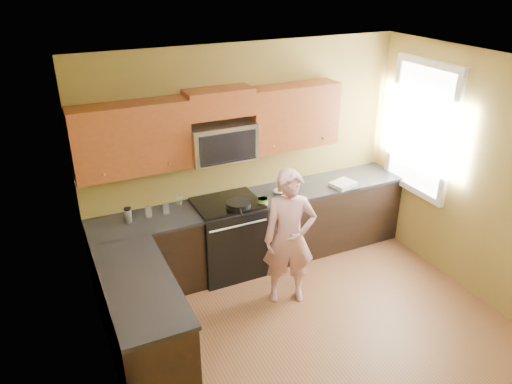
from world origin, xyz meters
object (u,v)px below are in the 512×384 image
butter_tub (263,204)px  microwave (222,159)px  frying_pan (239,207)px  stove (228,237)px  travel_mug (129,222)px  woman (289,238)px

butter_tub → microwave: bearing=142.6°
microwave → frying_pan: bearing=-75.5°
microwave → frying_pan: size_ratio=1.52×
stove → travel_mug: size_ratio=5.54×
frying_pan → butter_tub: size_ratio=4.06×
stove → frying_pan: frying_pan is taller
microwave → travel_mug: bearing=-176.7°
woman → frying_pan: 0.72m
woman → stove: bearing=137.9°
woman → travel_mug: woman is taller
stove → woman: size_ratio=0.60×
stove → butter_tub: (0.38, -0.17, 0.45)m
frying_pan → butter_tub: (0.31, -0.00, -0.03)m
microwave → frying_pan: 0.58m
stove → woman: (0.40, -0.79, 0.31)m
woman → butter_tub: size_ratio=12.81×
travel_mug → stove: bearing=-3.0°
woman → frying_pan: size_ratio=3.15×
butter_tub → travel_mug: travel_mug is taller
stove → butter_tub: size_ratio=7.74×
woman → travel_mug: size_ratio=9.17×
woman → travel_mug: 1.76m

